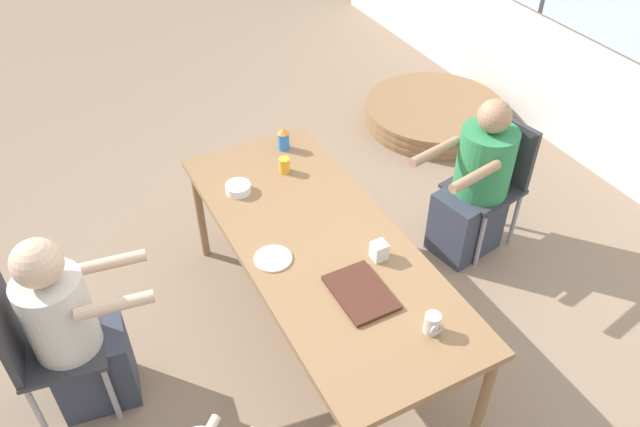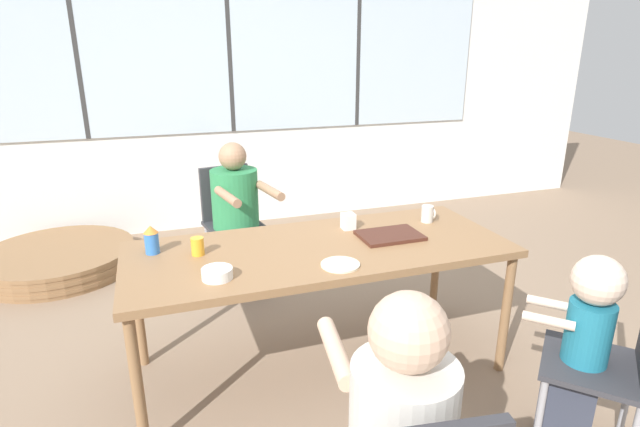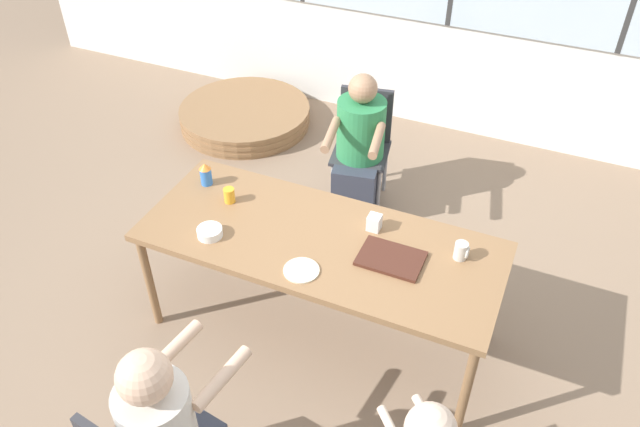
{
  "view_description": "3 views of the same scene",
  "coord_description": "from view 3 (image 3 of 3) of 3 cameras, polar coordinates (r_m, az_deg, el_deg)",
  "views": [
    {
      "loc": [
        2.04,
        -1.06,
        2.86
      ],
      "look_at": [
        0.0,
        0.0,
        0.91
      ],
      "focal_mm": 35.0,
      "sensor_mm": 36.0,
      "label": 1
    },
    {
      "loc": [
        -0.79,
        -2.29,
        1.71
      ],
      "look_at": [
        0.0,
        0.0,
        0.91
      ],
      "focal_mm": 28.0,
      "sensor_mm": 36.0,
      "label": 2
    },
    {
      "loc": [
        1.01,
        -2.31,
        2.99
      ],
      "look_at": [
        0.0,
        0.0,
        0.91
      ],
      "focal_mm": 35.0,
      "sensor_mm": 36.0,
      "label": 3
    }
  ],
  "objects": [
    {
      "name": "folded_table_stack",
      "position": [
        5.75,
        -6.86,
        8.86
      ],
      "size": [
        1.17,
        1.17,
        0.18
      ],
      "color": "olive",
      "rests_on": "ground_plane"
    },
    {
      "name": "coffee_mug",
      "position": [
        3.33,
        12.81,
        -3.36
      ],
      "size": [
        0.08,
        0.07,
        0.1
      ],
      "color": "beige",
      "rests_on": "dining_table"
    },
    {
      "name": "milk_carton_small",
      "position": [
        3.43,
        4.98,
        -0.82
      ],
      "size": [
        0.07,
        0.07,
        0.09
      ],
      "color": "silver",
      "rests_on": "dining_table"
    },
    {
      "name": "juice_glass",
      "position": [
        3.65,
        -8.3,
        1.67
      ],
      "size": [
        0.06,
        0.06,
        0.09
      ],
      "color": "gold",
      "rests_on": "dining_table"
    },
    {
      "name": "plate_tortillas",
      "position": [
        3.2,
        -1.72,
        -5.22
      ],
      "size": [
        0.19,
        0.19,
        0.01
      ],
      "color": "beige",
      "rests_on": "dining_table"
    },
    {
      "name": "person_man_blue_shirt",
      "position": [
        4.5,
        3.57,
        5.43
      ],
      "size": [
        0.45,
        0.68,
        1.08
      ],
      "rotation": [
        0.0,
        0.0,
        -2.96
      ],
      "color": "#333847",
      "rests_on": "ground_plane"
    },
    {
      "name": "chair_for_man_blue_shirt",
      "position": [
        4.62,
        3.98,
        7.01
      ],
      "size": [
        0.47,
        0.47,
        0.87
      ],
      "rotation": [
        0.0,
        0.0,
        -2.96
      ],
      "color": "#333338",
      "rests_on": "ground_plane"
    },
    {
      "name": "dining_table",
      "position": [
        3.42,
        0.0,
        -3.05
      ],
      "size": [
        1.99,
        0.81,
        0.73
      ],
      "color": "olive",
      "rests_on": "ground_plane"
    },
    {
      "name": "sippy_cup",
      "position": [
        3.79,
        -10.41,
        3.61
      ],
      "size": [
        0.07,
        0.07,
        0.15
      ],
      "color": "blue",
      "rests_on": "dining_table"
    },
    {
      "name": "bowl_white_shallow",
      "position": [
        3.44,
        -10.05,
        -1.69
      ],
      "size": [
        0.14,
        0.14,
        0.05
      ],
      "color": "white",
      "rests_on": "dining_table"
    },
    {
      "name": "food_tray_dark",
      "position": [
        3.28,
        6.52,
        -4.06
      ],
      "size": [
        0.34,
        0.24,
        0.02
      ],
      "color": "#472319",
      "rests_on": "dining_table"
    },
    {
      "name": "ground_plane",
      "position": [
        3.91,
        0.0,
        -10.39
      ],
      "size": [
        16.0,
        16.0,
        0.0
      ],
      "primitive_type": "plane",
      "color": "#8C725B"
    }
  ]
}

